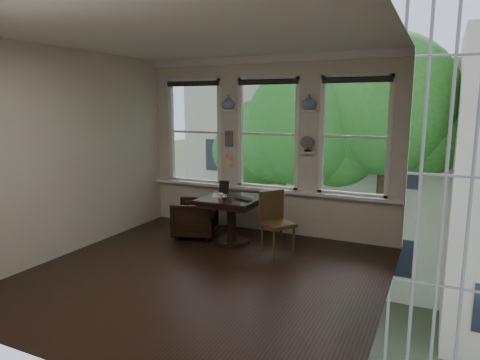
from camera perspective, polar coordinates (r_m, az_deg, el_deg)
The scene contains 25 objects.
ground at distance 5.76m, azimuth -4.80°, elevation -12.44°, with size 4.50×4.50×0.00m, color black.
ceiling at distance 5.38m, azimuth -5.29°, elevation 18.57°, with size 4.50×4.50×0.00m, color silver.
wall_back at distance 7.39m, azimuth 3.84°, elevation 4.58°, with size 4.50×4.50×0.00m, color beige.
wall_front at distance 3.64m, azimuth -23.22°, elevation -1.82°, with size 4.50×4.50×0.00m, color beige.
wall_left at distance 6.78m, azimuth -21.70°, elevation 3.42°, with size 4.50×4.50×0.00m, color beige.
wall_right at distance 4.66m, azimuth 19.58°, elevation 0.86°, with size 4.50×4.50×0.00m, color beige.
window_left at distance 8.01m, azimuth -5.89°, elevation 6.41°, with size 1.10×0.12×1.90m, color white, non-canonical shape.
window_center at distance 7.37m, azimuth 3.86°, elevation 6.13°, with size 1.10×0.12×1.90m, color white, non-canonical shape.
window_right at distance 6.97m, azimuth 15.07°, elevation 5.59°, with size 1.10×0.12×1.90m, color white, non-canonical shape.
shelf_left at distance 7.56m, azimuth -1.58°, elevation 9.28°, with size 0.26×0.16×0.03m, color white.
shelf_right at distance 7.02m, azimuth 9.17°, elevation 9.10°, with size 0.26×0.16×0.03m, color white.
intercom at distance 7.61m, azimuth -1.46°, elevation 5.51°, with size 0.14×0.06×0.28m, color #59544F.
sticky_notes at distance 7.65m, azimuth -1.43°, elevation 2.90°, with size 0.16×0.01×0.24m, color pink, non-canonical shape.
desk_fan at distance 7.04m, azimuth 9.00°, elevation 4.46°, with size 0.20×0.20×0.24m, color #59544F, non-canonical shape.
vase_left at distance 7.56m, azimuth -1.58°, elevation 10.33°, with size 0.24×0.24×0.25m, color silver.
vase_right at distance 7.02m, azimuth 9.20°, elevation 10.24°, with size 0.24×0.24×0.25m, color silver.
table at distance 6.84m, azimuth -1.14°, elevation -5.42°, with size 0.90×0.90×0.75m, color black, non-canonical shape.
armchair_left at distance 7.24m, azimuth -6.04°, elevation -5.09°, with size 0.67×0.69×0.63m, color black.
cushion_red at distance 7.21m, azimuth -6.06°, elevation -4.06°, with size 0.45×0.45×0.06m, color maroon.
side_chair_right at distance 6.38m, azimuth 5.08°, elevation -5.81°, with size 0.42×0.42×0.92m, color #422717, non-canonical shape.
laptop at distance 6.59m, azimuth 0.15°, elevation -2.54°, with size 0.34×0.22×0.03m, color black.
mug at distance 6.69m, azimuth -2.62°, elevation -2.12°, with size 0.09×0.09×0.08m, color white.
drinking_glass at distance 6.55m, azimuth -1.50°, elevation -2.31°, with size 0.12×0.12×0.09m, color white.
tablet at distance 7.00m, azimuth -2.15°, elevation -1.00°, with size 0.16×0.02×0.22m, color black.
papers at distance 6.91m, azimuth -2.80°, elevation -2.06°, with size 0.22×0.30×0.00m, color silver.
Camera 1 is at (2.69, -4.59, 2.19)m, focal length 32.00 mm.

